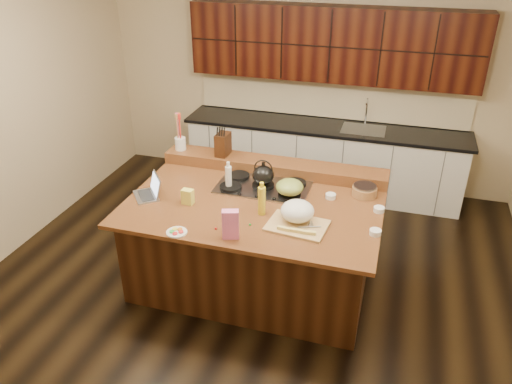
% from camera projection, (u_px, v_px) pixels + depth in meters
% --- Properties ---
extents(room, '(5.52, 5.02, 2.72)m').
position_uv_depth(room, '(254.00, 161.00, 4.55)').
color(room, black).
rests_on(room, ground).
extents(island, '(2.40, 1.60, 0.92)m').
position_uv_depth(island, '(255.00, 242.00, 4.97)').
color(island, black).
rests_on(island, ground).
extents(back_ledge, '(2.40, 0.30, 0.12)m').
position_uv_depth(back_ledge, '(273.00, 166.00, 5.31)').
color(back_ledge, black).
rests_on(back_ledge, island).
extents(cooktop, '(0.92, 0.52, 0.05)m').
position_uv_depth(cooktop, '(263.00, 186.00, 4.99)').
color(cooktop, gray).
rests_on(cooktop, island).
extents(back_counter, '(3.70, 0.66, 2.40)m').
position_uv_depth(back_counter, '(326.00, 121.00, 6.52)').
color(back_counter, silver).
rests_on(back_counter, ground).
extents(kettle, '(0.22, 0.22, 0.19)m').
position_uv_depth(kettle, '(263.00, 175.00, 4.93)').
color(kettle, black).
rests_on(kettle, cooktop).
extents(green_bowl, '(0.30, 0.30, 0.15)m').
position_uv_depth(green_bowl, '(290.00, 187.00, 4.76)').
color(green_bowl, olive).
rests_on(green_bowl, cooktop).
extents(laptop, '(0.37, 0.38, 0.21)m').
position_uv_depth(laptop, '(150.00, 191.00, 4.83)').
color(laptop, '#B7B7BC').
rests_on(laptop, island).
extents(oil_bottle, '(0.08, 0.08, 0.27)m').
position_uv_depth(oil_bottle, '(262.00, 201.00, 4.49)').
color(oil_bottle, gold).
rests_on(oil_bottle, island).
extents(vinegar_bottle, '(0.07, 0.07, 0.25)m').
position_uv_depth(vinegar_bottle, '(229.00, 178.00, 4.91)').
color(vinegar_bottle, silver).
rests_on(vinegar_bottle, island).
extents(wooden_tray, '(0.55, 0.43, 0.21)m').
position_uv_depth(wooden_tray, '(297.00, 214.00, 4.36)').
color(wooden_tray, tan).
rests_on(wooden_tray, island).
extents(ramekin_a, '(0.12, 0.12, 0.04)m').
position_uv_depth(ramekin_a, '(375.00, 232.00, 4.24)').
color(ramekin_a, white).
rests_on(ramekin_a, island).
extents(ramekin_b, '(0.13, 0.13, 0.04)m').
position_uv_depth(ramekin_b, '(379.00, 209.00, 4.58)').
color(ramekin_b, white).
rests_on(ramekin_b, island).
extents(ramekin_c, '(0.11, 0.11, 0.04)m').
position_uv_depth(ramekin_c, '(331.00, 196.00, 4.80)').
color(ramekin_c, white).
rests_on(ramekin_c, island).
extents(strainer_bowl, '(0.29, 0.29, 0.09)m').
position_uv_depth(strainer_bowl, '(364.00, 191.00, 4.84)').
color(strainer_bowl, '#996B3F').
rests_on(strainer_bowl, island).
extents(kitchen_timer, '(0.10, 0.10, 0.07)m').
position_uv_depth(kitchen_timer, '(311.00, 224.00, 4.33)').
color(kitchen_timer, silver).
rests_on(kitchen_timer, island).
extents(pink_bag, '(0.16, 0.11, 0.26)m').
position_uv_depth(pink_bag, '(230.00, 224.00, 4.15)').
color(pink_bag, pink).
rests_on(pink_bag, island).
extents(candy_plate, '(0.24, 0.24, 0.01)m').
position_uv_depth(candy_plate, '(177.00, 232.00, 4.27)').
color(candy_plate, white).
rests_on(candy_plate, island).
extents(package_box, '(0.11, 0.08, 0.15)m').
position_uv_depth(package_box, '(188.00, 197.00, 4.68)').
color(package_box, '#E8E052').
rests_on(package_box, island).
extents(utensil_crock, '(0.14, 0.14, 0.14)m').
position_uv_depth(utensil_crock, '(180.00, 144.00, 5.52)').
color(utensil_crock, white).
rests_on(utensil_crock, back_ledge).
extents(knife_block, '(0.13, 0.21, 0.24)m').
position_uv_depth(knife_block, '(223.00, 144.00, 5.37)').
color(knife_block, black).
rests_on(knife_block, back_ledge).
extents(gumdrop_0, '(0.02, 0.02, 0.02)m').
position_uv_depth(gumdrop_0, '(263.00, 229.00, 4.30)').
color(gumdrop_0, red).
rests_on(gumdrop_0, island).
extents(gumdrop_1, '(0.02, 0.02, 0.02)m').
position_uv_depth(gumdrop_1, '(224.00, 221.00, 4.43)').
color(gumdrop_1, '#198C26').
rests_on(gumdrop_1, island).
extents(gumdrop_2, '(0.02, 0.02, 0.02)m').
position_uv_depth(gumdrop_2, '(229.00, 223.00, 4.39)').
color(gumdrop_2, red).
rests_on(gumdrop_2, island).
extents(gumdrop_3, '(0.02, 0.02, 0.02)m').
position_uv_depth(gumdrop_3, '(250.00, 225.00, 4.37)').
color(gumdrop_3, '#198C26').
rests_on(gumdrop_3, island).
extents(gumdrop_4, '(0.02, 0.02, 0.02)m').
position_uv_depth(gumdrop_4, '(229.00, 220.00, 4.43)').
color(gumdrop_4, red).
rests_on(gumdrop_4, island).
extents(gumdrop_5, '(0.02, 0.02, 0.02)m').
position_uv_depth(gumdrop_5, '(224.00, 228.00, 4.32)').
color(gumdrop_5, '#198C26').
rests_on(gumdrop_5, island).
extents(gumdrop_6, '(0.02, 0.02, 0.02)m').
position_uv_depth(gumdrop_6, '(216.00, 228.00, 4.32)').
color(gumdrop_6, red).
rests_on(gumdrop_6, island).
extents(gumdrop_7, '(0.02, 0.02, 0.02)m').
position_uv_depth(gumdrop_7, '(230.00, 220.00, 4.44)').
color(gumdrop_7, '#198C26').
rests_on(gumdrop_7, island).
extents(gumdrop_8, '(0.02, 0.02, 0.02)m').
position_uv_depth(gumdrop_8, '(223.00, 223.00, 4.39)').
color(gumdrop_8, red).
rests_on(gumdrop_8, island).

